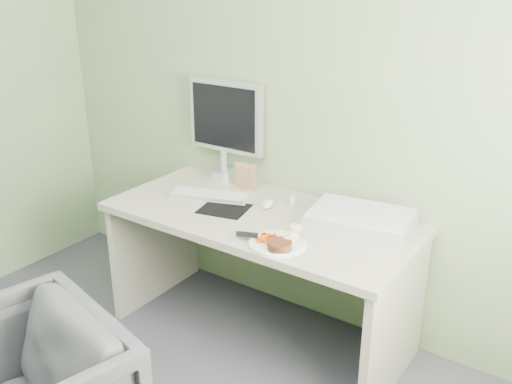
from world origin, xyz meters
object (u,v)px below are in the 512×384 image
Objects in this scene: plate at (278,244)px; monitor at (225,125)px; scanner at (360,221)px; desk at (260,246)px.

plate is 0.45× the size of monitor.
monitor is (-0.95, 0.18, 0.29)m from scanner.
plate reaches higher than desk.
desk is 0.40m from plate.
scanner is 1.01m from monitor.
scanner is (0.49, 0.14, 0.22)m from desk.
monitor reaches higher than scanner.
monitor is (-0.46, 0.32, 0.51)m from desk.
monitor is at bearing 161.14° from scanner.
plate is (0.26, -0.24, 0.19)m from desk.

